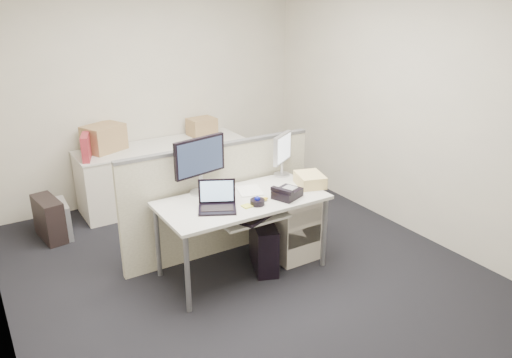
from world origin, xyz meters
TOP-DOWN VIEW (x-y plane):
  - floor at (0.00, 0.00)m, footprint 4.00×4.50m
  - wall_back at (0.00, 2.25)m, footprint 4.00×0.02m
  - wall_front at (0.00, -2.25)m, footprint 4.00×0.02m
  - wall_right at (2.00, 0.00)m, footprint 0.02×4.50m
  - desk at (0.00, 0.00)m, footprint 1.50×0.75m
  - keyboard_tray at (0.00, -0.18)m, footprint 0.62×0.32m
  - drawer_pedestal at (0.55, 0.05)m, footprint 0.40×0.55m
  - cubicle_partition at (0.00, 0.45)m, footprint 2.00×0.06m
  - back_counter at (0.00, 1.93)m, footprint 2.00×0.60m
  - monitor_main at (-0.25, 0.32)m, footprint 0.56×0.30m
  - monitor_small at (0.65, 0.32)m, footprint 0.39×0.33m
  - laptop at (-0.30, -0.10)m, footprint 0.39×0.36m
  - trackball at (0.05, -0.18)m, footprint 0.14×0.14m
  - desk_phone at (0.37, -0.18)m, footprint 0.30×0.27m
  - paper_stack at (0.15, 0.12)m, footprint 0.28×0.32m
  - sticky_pad at (-0.05, -0.17)m, footprint 0.09×0.09m
  - travel_mug at (-0.10, 0.02)m, footprint 0.08×0.08m
  - banana at (0.09, -0.15)m, footprint 0.19×0.06m
  - cellphone at (-0.15, 0.05)m, footprint 0.06×0.11m
  - manila_folders at (0.72, -0.05)m, footprint 0.31×0.36m
  - keyboard at (0.05, -0.22)m, footprint 0.49×0.33m
  - pc_tower_desk at (0.20, -0.05)m, footprint 0.36×0.53m
  - pc_tower_spare_dark at (-1.41, 1.63)m, footprint 0.26×0.51m
  - pc_tower_spare_silver at (-1.30, 1.63)m, footprint 0.18×0.42m
  - cardboard_box_left at (-0.64, 2.05)m, footprint 0.52×0.47m
  - cardboard_box_right at (0.60, 2.05)m, footprint 0.35×0.28m
  - red_binder at (-0.90, 1.83)m, footprint 0.17×0.33m

SIDE VIEW (x-z plane):
  - floor at x=0.00m, z-range -0.01..0.00m
  - pc_tower_spare_silver at x=-1.30m, z-range 0.00..0.38m
  - pc_tower_spare_dark at x=-1.41m, z-range 0.00..0.45m
  - pc_tower_desk at x=0.20m, z-range 0.00..0.46m
  - drawer_pedestal at x=0.55m, z-range 0.00..0.65m
  - back_counter at x=0.00m, z-range 0.00..0.72m
  - cubicle_partition at x=0.00m, z-range 0.00..1.10m
  - keyboard_tray at x=0.00m, z-range 0.61..0.63m
  - keyboard at x=0.05m, z-range 0.63..0.66m
  - desk at x=0.00m, z-range 0.30..1.03m
  - paper_stack at x=0.15m, z-range 0.73..0.74m
  - sticky_pad at x=-0.05m, z-range 0.73..0.74m
  - cellphone at x=-0.15m, z-range 0.73..0.74m
  - banana at x=0.09m, z-range 0.73..0.77m
  - trackball at x=0.05m, z-range 0.73..0.78m
  - desk_phone at x=0.37m, z-range 0.73..0.81m
  - manila_folders at x=0.72m, z-range 0.73..0.84m
  - travel_mug at x=-0.10m, z-range 0.73..0.88m
  - cardboard_box_right at x=0.60m, z-range 0.72..0.96m
  - laptop at x=-0.30m, z-range 0.73..0.97m
  - red_binder at x=-0.90m, z-range 0.72..1.02m
  - cardboard_box_left at x=-0.64m, z-range 0.72..1.04m
  - monitor_small at x=0.65m, z-range 0.73..1.15m
  - monitor_main at x=-0.25m, z-range 0.73..1.26m
  - wall_back at x=0.00m, z-range 0.00..2.70m
  - wall_front at x=0.00m, z-range 0.00..2.70m
  - wall_right at x=2.00m, z-range 0.00..2.70m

